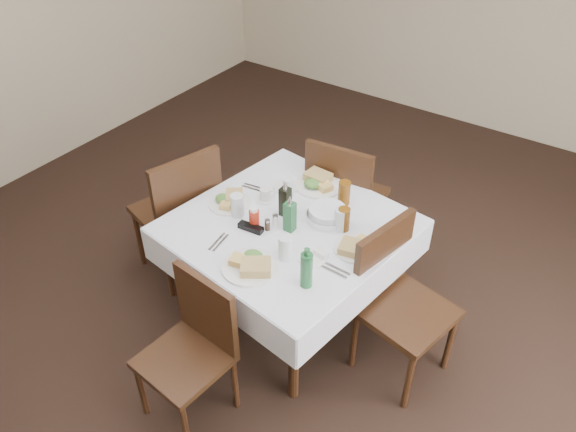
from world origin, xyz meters
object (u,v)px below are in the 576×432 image
object	(u,v)px
chair_east	(395,293)
coffee_mug	(266,195)
dining_table	(289,235)
green_bottle	(306,269)
water_w	(237,205)
oil_cruet_green	(290,215)
bread_basket	(327,214)
oil_cruet_dark	(285,201)
chair_west	(182,208)
chair_north	(343,194)
ketchup_bottle	(254,218)
water_n	(288,187)
water_s	(285,248)
water_e	(341,219)
chair_south	(195,341)

from	to	relation	value
chair_east	coffee_mug	bearing A→B (deg)	175.63
dining_table	green_bottle	xyz separation A→B (m)	(0.36, -0.36, 0.19)
water_w	oil_cruet_green	distance (m)	0.34
bread_basket	oil_cruet_green	size ratio (longest dim) A/B	1.03
chair_east	oil_cruet_dark	distance (m)	0.82
chair_west	oil_cruet_green	distance (m)	0.89
chair_north	water_w	size ratio (longest dim) A/B	6.87
green_bottle	ketchup_bottle	bearing A→B (deg)	155.26
chair_north	water_n	size ratio (longest dim) A/B	8.22
water_n	water_s	distance (m)	0.59
chair_west	oil_cruet_dark	size ratio (longest dim) A/B	4.28
chair_north	water_e	size ratio (longest dim) A/B	6.95
bread_basket	oil_cruet_dark	xyz separation A→B (m)	(-0.23, -0.10, 0.06)
chair_south	green_bottle	size ratio (longest dim) A/B	3.61
chair_east	water_e	size ratio (longest dim) A/B	6.78
chair_south	water_s	size ratio (longest dim) A/B	6.13
dining_table	bread_basket	size ratio (longest dim) A/B	5.64
chair_west	water_s	size ratio (longest dim) A/B	7.17
water_w	bread_basket	bearing A→B (deg)	29.90
green_bottle	chair_east	bearing A→B (deg)	50.82
chair_north	water_w	world-z (taller)	chair_north
dining_table	water_e	distance (m)	0.34
chair_west	green_bottle	world-z (taller)	chair_west
dining_table	oil_cruet_green	xyz separation A→B (m)	(0.04, -0.04, 0.19)
bread_basket	chair_north	bearing A→B (deg)	108.83
oil_cruet_dark	water_n	bearing A→B (deg)	119.38
water_n	green_bottle	distance (m)	0.80
water_s	oil_cruet_dark	world-z (taller)	oil_cruet_dark
water_n	water_w	size ratio (longest dim) A/B	0.84
chair_east	green_bottle	world-z (taller)	green_bottle
chair_east	coffee_mug	world-z (taller)	chair_east
oil_cruet_dark	oil_cruet_green	world-z (taller)	same
water_w	coffee_mug	world-z (taller)	water_w
ketchup_bottle	oil_cruet_dark	bearing A→B (deg)	66.60
dining_table	water_n	world-z (taller)	water_n
water_e	ketchup_bottle	size ratio (longest dim) A/B	1.09
oil_cruet_green	water_w	bearing A→B (deg)	-169.25
dining_table	coffee_mug	xyz separation A→B (m)	(-0.25, 0.12, 0.12)
oil_cruet_green	water_e	bearing A→B (deg)	35.15
dining_table	chair_south	world-z (taller)	chair_south
water_e	ketchup_bottle	xyz separation A→B (m)	(-0.43, -0.26, -0.01)
water_e	water_w	bearing A→B (deg)	-157.96
oil_cruet_green	coffee_mug	world-z (taller)	oil_cruet_green
water_n	chair_south	bearing A→B (deg)	-82.83
chair_east	water_w	size ratio (longest dim) A/B	6.70
dining_table	ketchup_bottle	size ratio (longest dim) A/B	10.58
chair_west	chair_south	bearing A→B (deg)	-43.79
water_e	bread_basket	size ratio (longest dim) A/B	0.58
chair_east	oil_cruet_green	xyz separation A→B (m)	(-0.66, -0.08, 0.31)
chair_north	oil_cruet_dark	distance (m)	0.70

